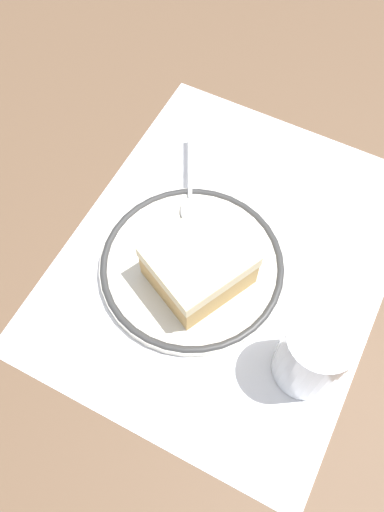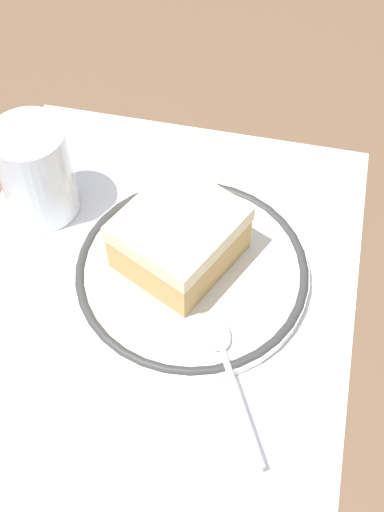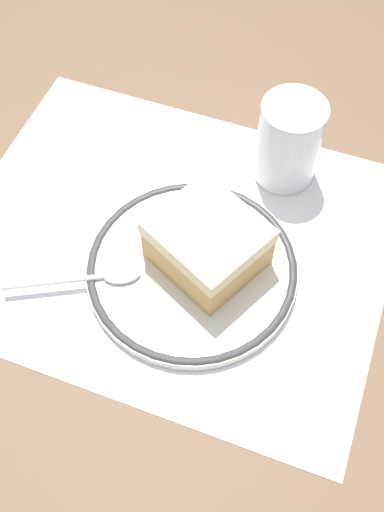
# 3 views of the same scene
# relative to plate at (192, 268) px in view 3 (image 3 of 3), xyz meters

# --- Properties ---
(ground_plane) EXTENTS (2.40, 2.40, 0.00)m
(ground_plane) POSITION_rel_plate_xyz_m (-0.03, 0.03, -0.01)
(ground_plane) COLOR brown
(placemat) EXTENTS (0.45, 0.36, 0.00)m
(placemat) POSITION_rel_plate_xyz_m (-0.03, 0.03, -0.01)
(placemat) COLOR white
(placemat) RESTS_ON ground_plane
(plate) EXTENTS (0.21, 0.21, 0.01)m
(plate) POSITION_rel_plate_xyz_m (0.00, 0.00, 0.00)
(plate) COLOR silver
(plate) RESTS_ON placemat
(cake_slice) EXTENTS (0.13, 0.12, 0.06)m
(cake_slice) POSITION_rel_plate_xyz_m (0.01, 0.01, 0.03)
(cake_slice) COLOR tan
(cake_slice) RESTS_ON plate
(spoon) EXTENTS (0.13, 0.08, 0.01)m
(spoon) POSITION_rel_plate_xyz_m (-0.08, -0.04, 0.01)
(spoon) COLOR silver
(spoon) RESTS_ON plate
(cup) EXTENTS (0.07, 0.07, 0.10)m
(cup) POSITION_rel_plate_xyz_m (0.05, 0.16, 0.04)
(cup) COLOR silver
(cup) RESTS_ON placemat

